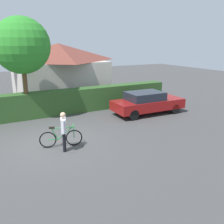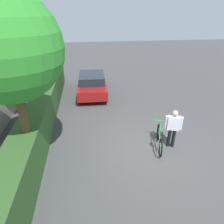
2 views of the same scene
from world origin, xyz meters
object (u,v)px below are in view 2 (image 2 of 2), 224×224
at_px(bicycle, 160,139).
at_px(parked_car_near, 92,83).
at_px(tree_kerbside, 7,48).
at_px(person_rider, 173,126).

bearing_deg(bicycle, parked_car_near, 21.31).
bearing_deg(tree_kerbside, parked_car_near, -19.85).
distance_m(parked_car_near, person_rider, 6.78).
height_order(parked_car_near, tree_kerbside, tree_kerbside).
height_order(person_rider, tree_kerbside, tree_kerbside).
distance_m(bicycle, person_rider, 0.73).
distance_m(parked_car_near, bicycle, 6.58).
xyz_separation_m(bicycle, tree_kerbside, (-0.44, 4.76, 3.65)).
bearing_deg(parked_car_near, bicycle, -158.69).
relative_size(parked_car_near, bicycle, 2.55).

